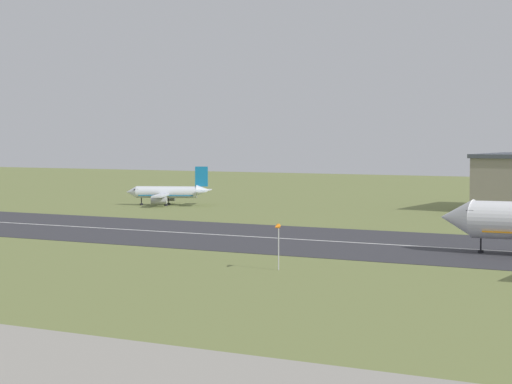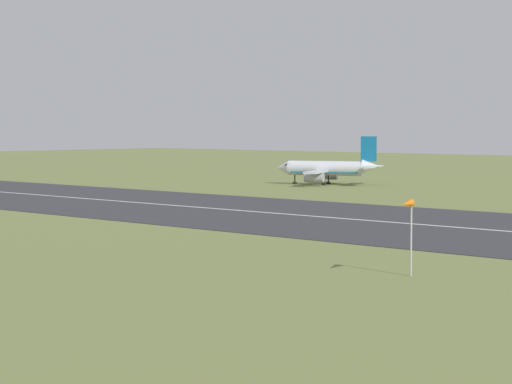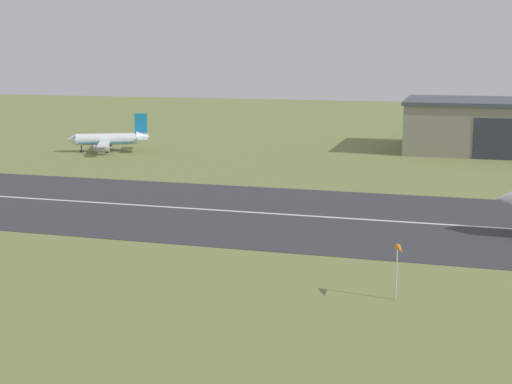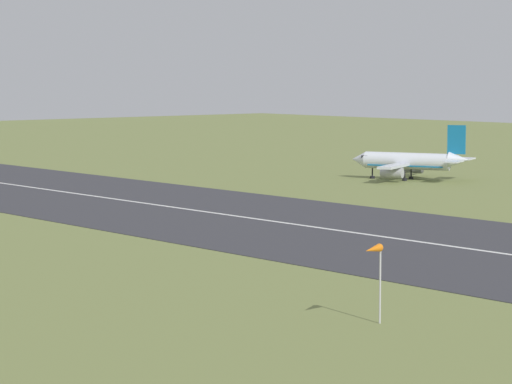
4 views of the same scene
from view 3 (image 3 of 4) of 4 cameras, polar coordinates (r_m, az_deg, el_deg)
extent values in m
cube|color=#333338|center=(115.22, -4.80, -1.36)|extent=(400.00, 41.68, 0.06)
cube|color=silver|center=(115.21, -4.80, -1.35)|extent=(360.00, 0.70, 0.01)
cylinder|color=silver|center=(183.75, -11.88, 4.17)|extent=(14.88, 8.65, 2.87)
cone|color=silver|center=(184.58, -14.60, 4.08)|extent=(3.52, 3.67, 2.87)
cone|color=silver|center=(183.27, -9.00, 4.42)|extent=(4.20, 3.75, 2.59)
cube|color=black|center=(184.35, -14.17, 4.27)|extent=(1.99, 2.68, 0.44)
cube|color=#146B9E|center=(183.85, -11.87, 3.92)|extent=(13.45, 7.92, 0.20)
cube|color=silver|center=(189.92, -11.84, 4.24)|extent=(6.09, 9.64, 0.40)
cylinder|color=#A8A8B2|center=(189.35, -11.99, 3.87)|extent=(4.14, 3.13, 1.78)
cube|color=silver|center=(177.75, -12.10, 3.77)|extent=(6.09, 9.64, 0.40)
cylinder|color=#A8A8B2|center=(178.68, -12.23, 3.43)|extent=(4.14, 3.13, 1.78)
cube|color=#146B9E|center=(182.92, -9.20, 5.46)|extent=(2.98, 1.51, 4.89)
cube|color=silver|center=(186.89, -9.02, 4.52)|extent=(4.27, 5.13, 0.24)
cube|color=silver|center=(179.67, -9.06, 4.25)|extent=(4.27, 5.13, 0.24)
cylinder|color=black|center=(184.60, -13.80, 3.38)|extent=(0.24, 0.24, 1.83)
cylinder|color=black|center=(184.69, -13.79, 3.17)|extent=(0.84, 0.84, 0.44)
cylinder|color=black|center=(185.74, -11.75, 3.51)|extent=(0.24, 0.24, 1.83)
cylinder|color=black|center=(185.83, -11.74, 3.30)|extent=(0.84, 0.84, 0.44)
cylinder|color=black|center=(182.33, -11.82, 3.37)|extent=(0.24, 0.24, 1.83)
cylinder|color=black|center=(182.42, -11.81, 3.15)|extent=(0.84, 0.84, 0.44)
cylinder|color=#B7B7BC|center=(74.29, 11.17, -6.30)|extent=(0.14, 0.14, 5.92)
cone|color=orange|center=(72.37, 11.44, -4.54)|extent=(1.18, 2.26, 0.60)
camera|label=1|loc=(68.39, 141.25, -15.48)|focal=70.00mm
camera|label=2|loc=(40.05, 92.25, -20.57)|focal=70.00mm
camera|label=4|loc=(56.27, 97.56, -8.36)|focal=85.00mm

